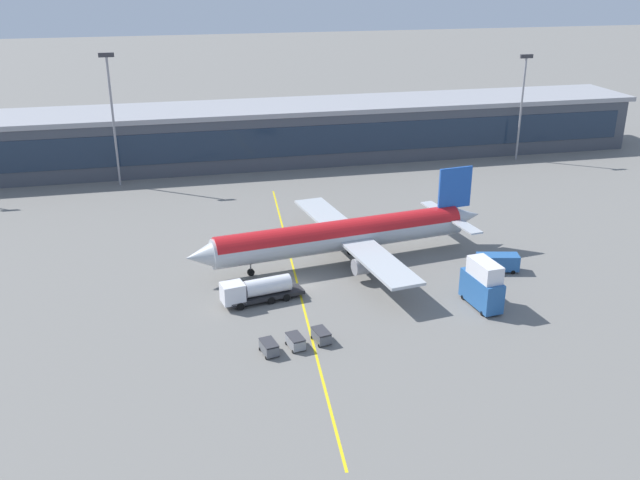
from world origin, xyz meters
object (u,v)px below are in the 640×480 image
at_px(fuel_tanker, 257,290).
at_px(baggage_cart_0, 269,347).
at_px(baggage_cart_2, 321,336).
at_px(catering_lift, 482,284).
at_px(baggage_cart_1, 295,341).
at_px(lavatory_truck, 497,262).
at_px(main_airliner, 343,235).

height_order(fuel_tanker, baggage_cart_0, fuel_tanker).
bearing_deg(baggage_cart_2, catering_lift, 10.65).
bearing_deg(baggage_cart_1, catering_lift, 10.73).
distance_m(catering_lift, baggage_cart_2, 22.33).
relative_size(lavatory_truck, baggage_cart_2, 2.13).
bearing_deg(fuel_tanker, main_airliner, 36.24).
distance_m(lavatory_truck, baggage_cart_0, 38.05).
xyz_separation_m(baggage_cart_0, baggage_cart_1, (3.14, 0.63, 0.00)).
bearing_deg(lavatory_truck, main_airliner, 157.90).
bearing_deg(baggage_cart_2, lavatory_truck, 25.57).
bearing_deg(main_airliner, lavatory_truck, -22.10).
height_order(catering_lift, baggage_cart_1, catering_lift).
height_order(fuel_tanker, baggage_cart_1, fuel_tanker).
height_order(main_airliner, lavatory_truck, main_airliner).
distance_m(baggage_cart_0, baggage_cart_2, 6.40).
bearing_deg(lavatory_truck, catering_lift, -125.50).
bearing_deg(baggage_cart_0, catering_lift, 10.79).
bearing_deg(baggage_cart_0, main_airliner, 57.73).
relative_size(main_airliner, fuel_tanker, 4.13).
bearing_deg(baggage_cart_1, lavatory_truck, 24.28).
bearing_deg(baggage_cart_2, fuel_tanker, 116.19).
height_order(fuel_tanker, lavatory_truck, fuel_tanker).
relative_size(fuel_tanker, baggage_cart_2, 3.82).
distance_m(catering_lift, baggage_cart_0, 28.71).
xyz_separation_m(catering_lift, baggage_cart_0, (-28.11, -5.36, -2.28)).
relative_size(baggage_cart_0, baggage_cart_2, 1.00).
distance_m(catering_lift, baggage_cart_1, 25.52).
xyz_separation_m(main_airliner, lavatory_truck, (20.31, -8.24, -2.72)).
relative_size(main_airliner, lavatory_truck, 7.41).
bearing_deg(catering_lift, baggage_cart_2, -169.35).
xyz_separation_m(baggage_cart_1, baggage_cart_2, (3.14, 0.63, 0.00)).
height_order(main_airliner, fuel_tanker, main_airliner).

